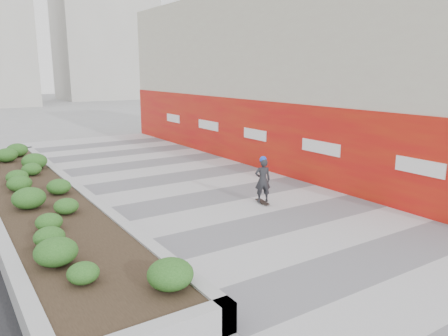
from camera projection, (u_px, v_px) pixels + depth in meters
The scene contains 7 objects.
ground at pixel (321, 243), 11.04m from camera, with size 160.00×160.00×0.00m, color gray.
walkway at pixel (250, 212), 13.48m from camera, with size 8.00×36.00×0.01m, color #A8A8AD.
building at pixel (293, 77), 21.23m from camera, with size 6.04×24.08×8.00m.
planter at pixel (34, 196), 13.72m from camera, with size 3.00×18.00×0.90m.
distant_bldg_north_r at pixel (105, 18), 65.41m from camera, with size 14.00×10.00×24.00m, color #ADAAA3.
manhole_cover at pixel (263, 209), 13.75m from camera, with size 0.44×0.44×0.01m, color #595654.
skateboarder at pixel (263, 180), 14.15m from camera, with size 0.62×0.75×1.59m.
Camera 1 is at (-7.74, -7.31, 4.27)m, focal length 35.00 mm.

